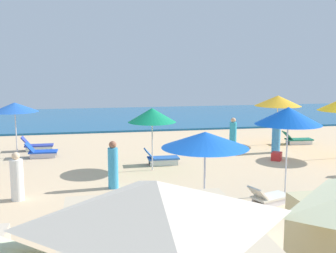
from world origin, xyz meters
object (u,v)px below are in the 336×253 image
at_px(lounge_chair_4_0, 37,145).
at_px(beachgoer_2, 233,136).
at_px(beachgoer_1, 113,166).
at_px(beachgoer_4, 17,178).
at_px(umbrella_2, 205,140).
at_px(umbrella_4, 15,107).
at_px(cooler_box_0, 277,156).
at_px(umbrella_3, 152,115).
at_px(umbrella_1, 278,101).
at_px(lounge_chair_2_0, 203,217).
at_px(beachgoer_5, 276,136).
at_px(lounge_chair_3_0, 161,158).
at_px(umbrella_5, 288,116).
at_px(lounge_chair_5_0, 269,197).
at_px(lounge_chair_4_1, 41,151).
at_px(lounge_chair_1_0, 297,139).

bearing_deg(lounge_chair_4_0, beachgoer_2, -102.15).
bearing_deg(beachgoer_1, beachgoer_4, -51.04).
relative_size(umbrella_2, beachgoer_2, 1.52).
relative_size(umbrella_4, cooler_box_0, 5.47).
bearing_deg(umbrella_3, umbrella_2, -81.02).
distance_m(umbrella_1, cooler_box_0, 4.22).
distance_m(lounge_chair_2_0, beachgoer_5, 9.85).
height_order(umbrella_4, lounge_chair_4_0, umbrella_4).
relative_size(lounge_chair_2_0, beachgoer_1, 0.85).
bearing_deg(beachgoer_4, beachgoer_1, -165.95).
height_order(lounge_chair_2_0, beachgoer_4, beachgoer_4).
xyz_separation_m(umbrella_1, lounge_chair_3_0, (-6.61, -3.18, -1.99)).
height_order(lounge_chair_4_0, beachgoer_1, beachgoer_1).
bearing_deg(cooler_box_0, lounge_chair_2_0, -0.70).
relative_size(umbrella_3, lounge_chair_4_0, 1.67).
bearing_deg(umbrella_1, umbrella_5, -113.34).
bearing_deg(umbrella_3, umbrella_1, 29.36).
bearing_deg(umbrella_3, lounge_chair_2_0, -85.79).
height_order(beachgoer_1, beachgoer_5, beachgoer_5).
relative_size(umbrella_1, lounge_chair_5_0, 1.76).
bearing_deg(umbrella_1, lounge_chair_3_0, -154.30).
bearing_deg(lounge_chair_5_0, cooler_box_0, -47.85).
relative_size(lounge_chair_2_0, beachgoer_4, 0.91).
bearing_deg(umbrella_2, lounge_chair_5_0, 5.56).
height_order(lounge_chair_2_0, cooler_box_0, lounge_chair_2_0).
distance_m(lounge_chair_4_0, umbrella_5, 12.31).
distance_m(lounge_chair_5_0, beachgoer_4, 7.62).
bearing_deg(umbrella_4, beachgoer_2, -2.83).
bearing_deg(beachgoer_4, lounge_chair_4_1, -89.66).
distance_m(umbrella_4, beachgoer_1, 6.84).
bearing_deg(beachgoer_4, lounge_chair_3_0, -143.80).
relative_size(umbrella_1, lounge_chair_2_0, 1.86).
relative_size(umbrella_4, beachgoer_4, 1.64).
bearing_deg(lounge_chair_4_1, cooler_box_0, -102.90).
xyz_separation_m(lounge_chair_1_0, beachgoer_1, (-9.81, -5.97, 0.51)).
relative_size(umbrella_2, lounge_chair_3_0, 1.72).
bearing_deg(umbrella_4, lounge_chair_2_0, -56.69).
bearing_deg(lounge_chair_4_0, umbrella_4, 153.51).
xyz_separation_m(beachgoer_2, beachgoer_4, (-8.89, -5.61, -0.07)).
bearing_deg(beachgoer_1, lounge_chair_1_0, 146.95).
distance_m(lounge_chair_5_0, beachgoer_5, 7.55).
bearing_deg(beachgoer_4, beachgoer_5, -154.70).
xyz_separation_m(umbrella_4, lounge_chair_4_0, (0.67, 1.38, -1.99)).
height_order(lounge_chair_5_0, beachgoer_2, beachgoer_2).
distance_m(umbrella_5, beachgoer_1, 5.90).
bearing_deg(umbrella_3, lounge_chair_4_0, 136.50).
relative_size(umbrella_2, lounge_chair_2_0, 1.79).
relative_size(lounge_chair_3_0, beachgoer_2, 0.88).
relative_size(lounge_chair_2_0, umbrella_3, 0.56).
relative_size(lounge_chair_1_0, umbrella_3, 0.64).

